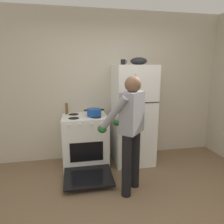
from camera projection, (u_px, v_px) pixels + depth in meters
name	position (u px, v px, depth m)	size (l,w,h in m)	color
kitchen_wall_back	(108.00, 87.00, 3.78)	(6.00, 0.10, 2.70)	beige
refrigerator	(133.00, 115.00, 3.59)	(0.68, 0.72, 1.74)	white
stove_range	(85.00, 142.00, 3.50)	(0.76, 1.21, 0.90)	white
person_cook	(130.00, 125.00, 2.66)	(0.64, 0.67, 1.60)	black
red_pot	(94.00, 112.00, 3.39)	(0.34, 0.24, 0.12)	#19479E
coffee_mug	(123.00, 62.00, 3.41)	(0.11, 0.08, 0.10)	black
pepper_mill	(67.00, 108.00, 3.54)	(0.05, 0.05, 0.19)	brown
mixing_bowl	(139.00, 61.00, 3.40)	(0.28, 0.28, 0.13)	black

